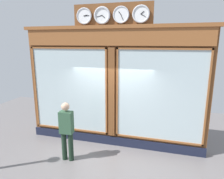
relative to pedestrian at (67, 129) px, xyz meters
name	(u,v)px	position (x,y,z in m)	size (l,w,h in m)	color
shop_facade	(113,87)	(-0.96, -1.32, 0.98)	(5.78, 0.42, 4.34)	brown
pedestrian	(67,129)	(0.00, 0.00, 0.00)	(0.37, 0.24, 1.69)	#1C2F21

